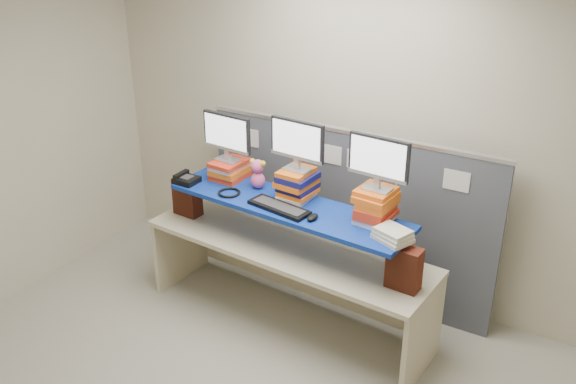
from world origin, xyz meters
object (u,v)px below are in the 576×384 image
Objects in this scene: desk at (288,260)px; desk_phone at (186,179)px; monitor_left at (227,135)px; monitor_center at (297,142)px; monitor_right at (379,160)px; keyboard at (279,207)px; blue_board at (288,206)px.

desk_phone is (-0.93, -0.08, 0.53)m from desk.
monitor_center reaches higher than monitor_left.
monitor_left is at bearing 180.00° from monitor_right.
desk_phone is (-0.91, 0.04, 0.01)m from keyboard.
keyboard is at bearing -1.60° from desk_phone.
monitor_center is 1.00× the size of monitor_right.
monitor_left reaches higher than keyboard.
monitor_right reaches higher than desk_phone.
blue_board is 10.67× the size of desk_phone.
keyboard is at bearing -91.62° from blue_board.
monitor_center reaches higher than desk.
blue_board is 3.81× the size of keyboard.
desk_phone is at bearing -132.27° from monitor_left.
monitor_right is (0.69, 0.07, 0.98)m from desk.
desk_phone is (-0.94, -0.19, -0.44)m from monitor_center.
desk is at bearing 5.34° from desk_phone.
blue_board is at bearing 93.51° from keyboard.
blue_board is 4.34× the size of monitor_left.
monitor_left is 2.46× the size of desk_phone.
blue_board is at bearing 0.00° from desk.
desk is 0.98m from monitor_center.
monitor_left reaches higher than desk.
keyboard is 2.80× the size of desk_phone.
blue_board is at bearing -9.87° from monitor_left.
desk is 1.07m from desk_phone.
desk_phone reaches higher than desk.
desk is 1.23× the size of blue_board.
blue_board is 0.80m from monitor_left.
desk is 4.69× the size of keyboard.
desk is 5.34× the size of monitor_center.
keyboard is (0.66, -0.28, -0.37)m from monitor_left.
monitor_left reaches higher than blue_board.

